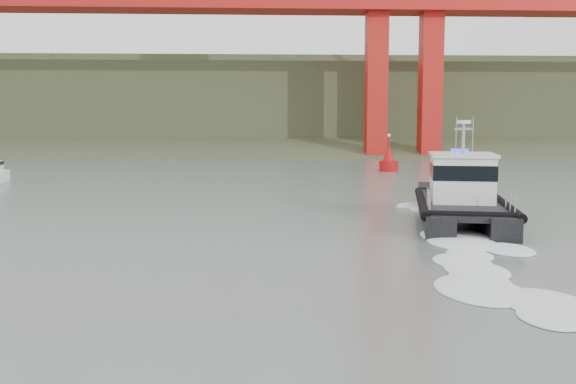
{
  "coord_description": "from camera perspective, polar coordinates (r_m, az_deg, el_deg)",
  "views": [
    {
      "loc": [
        0.54,
        -18.61,
        5.5
      ],
      "look_at": [
        1.91,
        9.06,
        2.4
      ],
      "focal_mm": 40.0,
      "sensor_mm": 36.0,
      "label": 1
    }
  ],
  "objects": [
    {
      "name": "ground",
      "position": [
        19.41,
        -4.37,
        -10.09
      ],
      "size": [
        400.0,
        400.0,
        0.0
      ],
      "primitive_type": "plane",
      "color": "#566661",
      "rests_on": "ground"
    },
    {
      "name": "headlands",
      "position": [
        144.12,
        -3.06,
        6.99
      ],
      "size": [
        500.0,
        105.36,
        27.12
      ],
      "color": "#374326",
      "rests_on": "ground"
    },
    {
      "name": "patrol_boat",
      "position": [
        36.08,
        15.18,
        -0.32
      ],
      "size": [
        6.73,
        12.41,
        5.71
      ],
      "rotation": [
        0.0,
        0.0,
        -0.22
      ],
      "color": "black",
      "rests_on": "ground"
    },
    {
      "name": "nav_buoy",
      "position": [
        70.42,
        8.94,
        2.75
      ],
      "size": [
        2.07,
        2.07,
        4.3
      ],
      "color": "#A90B0C",
      "rests_on": "ground"
    }
  ]
}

